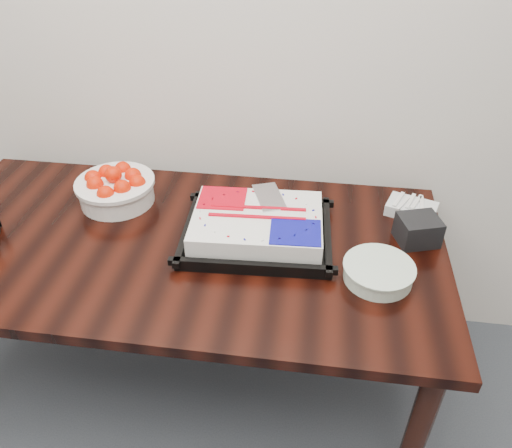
# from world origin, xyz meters

# --- Properties ---
(table) EXTENTS (1.80, 0.90, 0.75)m
(table) POSITION_xyz_m (0.00, 2.00, 0.66)
(table) COLOR black
(table) RESTS_ON ground
(cake_tray) EXTENTS (0.51, 0.41, 0.10)m
(cake_tray) POSITION_xyz_m (0.27, 2.05, 0.80)
(cake_tray) COLOR black
(cake_tray) RESTS_ON table
(tangerine_bowl) EXTENTS (0.29, 0.29, 0.18)m
(tangerine_bowl) POSITION_xyz_m (-0.29, 2.20, 0.83)
(tangerine_bowl) COLOR white
(tangerine_bowl) RESTS_ON table
(plate_stack) EXTENTS (0.22, 0.22, 0.05)m
(plate_stack) POSITION_xyz_m (0.66, 1.90, 0.78)
(plate_stack) COLOR white
(plate_stack) RESTS_ON table
(fork_bag) EXTENTS (0.20, 0.16, 0.05)m
(fork_bag) POSITION_xyz_m (0.80, 2.27, 0.77)
(fork_bag) COLOR silver
(fork_bag) RESTS_ON table
(napkin_box) EXTENTS (0.16, 0.15, 0.09)m
(napkin_box) POSITION_xyz_m (0.80, 2.11, 0.80)
(napkin_box) COLOR black
(napkin_box) RESTS_ON table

